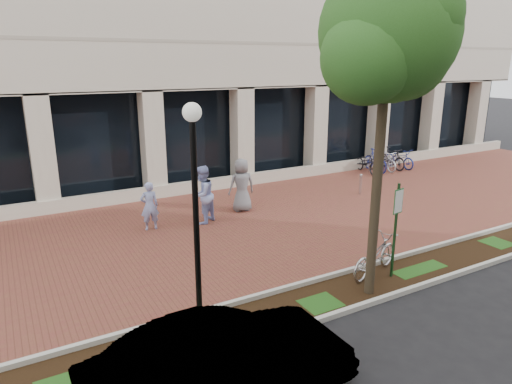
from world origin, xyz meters
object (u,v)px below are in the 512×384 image
parking_sign (397,219)px  sedan_near_curb (223,366)px  locked_bicycle (375,255)px  bike_rack_cluster (384,160)px  lamppost (196,207)px  pedestrian_left (149,206)px  pedestrian_mid (202,195)px  bollard (360,184)px  pedestrian_right (242,185)px  street_tree (388,42)px

parking_sign → sedan_near_curb: size_ratio=0.57×
locked_bicycle → bike_rack_cluster: bike_rack_cluster is taller
lamppost → bike_rack_cluster: bearing=32.2°
parking_sign → bike_rack_cluster: bearing=37.7°
pedestrian_left → pedestrian_mid: 1.77m
bollard → pedestrian_mid: bearing=-179.9°
pedestrian_right → pedestrian_mid: bearing=23.0°
lamppost → pedestrian_mid: size_ratio=2.31×
parking_sign → pedestrian_right: size_ratio=1.26×
locked_bicycle → pedestrian_mid: size_ratio=0.98×
pedestrian_left → bike_rack_cluster: size_ratio=0.52×
pedestrian_right → sedan_near_curb: 9.82m
pedestrian_left → sedan_near_curb: 8.39m
parking_sign → locked_bicycle: (-0.27, 0.36, -1.05)m
street_tree → bike_rack_cluster: street_tree is taller
pedestrian_mid → locked_bicycle: bearing=79.9°
sedan_near_curb → bike_rack_cluster: bearing=-52.9°
pedestrian_left → pedestrian_mid: size_ratio=0.81×
pedestrian_right → bike_rack_cluster: pedestrian_right is taller
pedestrian_left → bollard: 8.72m
pedestrian_left → pedestrian_right: bearing=-170.9°
pedestrian_mid → bollard: pedestrian_mid is taller
pedestrian_left → bike_rack_cluster: pedestrian_left is taller
pedestrian_right → pedestrian_left: bearing=11.5°
lamppost → pedestrian_right: lamppost is taller
street_tree → pedestrian_left: street_tree is taller
locked_bicycle → pedestrian_left: (-4.02, 5.97, 0.29)m
pedestrian_left → pedestrian_right: 3.49m
parking_sign → bike_rack_cluster: size_ratio=0.80×
lamppost → street_tree: 5.12m
parking_sign → pedestrian_mid: 6.64m
lamppost → pedestrian_mid: lamppost is taller
parking_sign → pedestrian_mid: size_ratio=1.25×
pedestrian_mid → pedestrian_right: bearing=164.1°
street_tree → pedestrian_mid: bearing=103.3°
parking_sign → bike_rack_cluster: (8.41, 8.87, -1.04)m
locked_bicycle → bollard: bearing=-56.1°
bollard → parking_sign: bearing=-125.9°
parking_sign → locked_bicycle: 1.14m
parking_sign → bollard: 7.63m
lamppost → bollard: 11.30m
parking_sign → street_tree: size_ratio=0.34×
pedestrian_mid → pedestrian_right: (1.74, 0.49, -0.01)m
lamppost → bike_rack_cluster: (13.48, 8.50, -2.04)m
street_tree → locked_bicycle: bearing=41.5°
street_tree → locked_bicycle: (0.76, 0.67, -5.12)m
bike_rack_cluster → street_tree: bearing=-130.4°
pedestrian_left → pedestrian_mid: (1.74, -0.23, 0.18)m
street_tree → locked_bicycle: street_tree is taller
pedestrian_mid → parking_sign: bearing=81.0°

